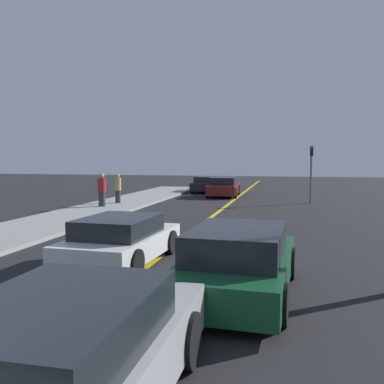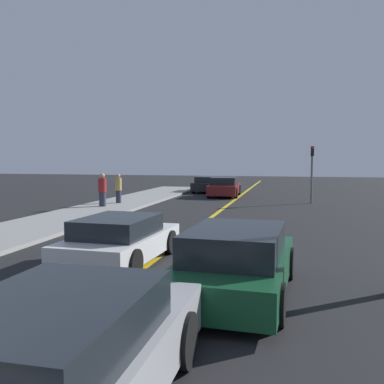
{
  "view_description": "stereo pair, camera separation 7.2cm",
  "coord_description": "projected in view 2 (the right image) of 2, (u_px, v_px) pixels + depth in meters",
  "views": [
    {
      "loc": [
        3.36,
        -1.15,
        2.65
      ],
      "look_at": [
        -0.39,
        15.26,
        1.29
      ],
      "focal_mm": 40.0,
      "sensor_mm": 36.0,
      "label": 1
    },
    {
      "loc": [
        3.43,
        -1.13,
        2.65
      ],
      "look_at": [
        -0.39,
        15.26,
        1.29
      ],
      "focal_mm": 40.0,
      "sensor_mm": 36.0,
      "label": 2
    }
  ],
  "objects": [
    {
      "name": "car_near_right_lane",
      "position": [
        62.0,
        361.0,
        4.18
      ],
      "size": [
        1.98,
        4.35,
        1.35
      ],
      "rotation": [
        0.0,
        0.0,
        0.0
      ],
      "color": "#9E9EA3",
      "rests_on": "ground_plane"
    },
    {
      "name": "sidewalk_left",
      "position": [
        89.0,
        212.0,
        20.16
      ],
      "size": [
        3.41,
        34.51,
        0.13
      ],
      "color": "gray",
      "rests_on": "ground_plane"
    },
    {
      "name": "car_oncoming_far",
      "position": [
        208.0,
        184.0,
        32.67
      ],
      "size": [
        2.05,
        3.98,
        1.21
      ],
      "rotation": [
        0.0,
        0.0,
        -0.05
      ],
      "color": "black",
      "rests_on": "ground_plane"
    },
    {
      "name": "pedestrian_far_standing",
      "position": [
        102.0,
        190.0,
        22.05
      ],
      "size": [
        0.41,
        0.41,
        1.71
      ],
      "color": "#282D3D",
      "rests_on": "sidewalk_left"
    },
    {
      "name": "car_ahead_center",
      "position": [
        236.0,
        262.0,
        8.18
      ],
      "size": [
        2.19,
        4.49,
        1.33
      ],
      "rotation": [
        0.0,
        0.0,
        -0.05
      ],
      "color": "#144728",
      "rests_on": "ground_plane"
    },
    {
      "name": "traffic_light",
      "position": [
        312.0,
        168.0,
        24.56
      ],
      "size": [
        0.18,
        0.4,
        3.29
      ],
      "color": "slate",
      "rests_on": "ground_plane"
    },
    {
      "name": "pedestrian_by_sign",
      "position": [
        118.0,
        188.0,
        23.72
      ],
      "size": [
        0.35,
        0.35,
        1.61
      ],
      "color": "#282D3D",
      "rests_on": "sidewalk_left"
    },
    {
      "name": "car_parked_left_lot",
      "position": [
        224.0,
        187.0,
        29.22
      ],
      "size": [
        2.16,
        4.61,
        1.32
      ],
      "rotation": [
        0.0,
        0.0,
        0.04
      ],
      "color": "maroon",
      "rests_on": "ground_plane"
    },
    {
      "name": "road_center_line",
      "position": [
        214.0,
        215.0,
        19.56
      ],
      "size": [
        0.2,
        60.0,
        0.01
      ],
      "color": "gold",
      "rests_on": "ground_plane"
    },
    {
      "name": "car_far_distant",
      "position": [
        120.0,
        240.0,
        10.75
      ],
      "size": [
        2.1,
        4.07,
        1.18
      ],
      "rotation": [
        0.0,
        0.0,
        -0.04
      ],
      "color": "silver",
      "rests_on": "ground_plane"
    }
  ]
}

